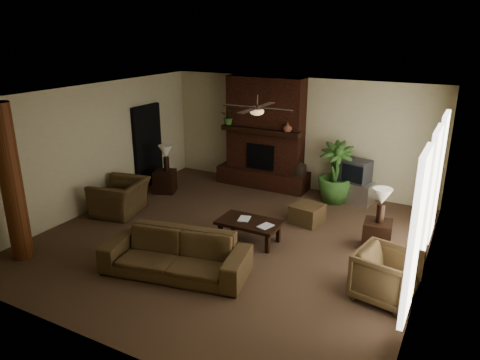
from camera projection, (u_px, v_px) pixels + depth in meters
The scene contains 23 objects.
room_shell at pixel (230, 171), 8.38m from camera, with size 7.00×7.00×7.00m.
fireplace at pixel (264, 142), 11.50m from camera, with size 2.40×0.70×2.80m.
windows at pixel (428, 202), 7.02m from camera, with size 0.08×3.65×2.35m.
log_column at pixel (11, 184), 7.69m from camera, with size 0.36×0.36×2.80m, color brown.
doorway at pixel (148, 146), 11.53m from camera, with size 0.10×1.00×2.10m, color black.
ceiling_fan at pixel (257, 110), 8.08m from camera, with size 1.35×1.35×0.37m.
sofa at pixel (175, 248), 7.45m from camera, with size 2.43×0.71×0.95m, color #503D22.
armchair_left at pixel (120, 192), 9.91m from camera, with size 1.14×0.74×1.00m, color #503D22.
armchair_right at pixel (387, 273), 6.73m from camera, with size 0.85×0.80×0.87m, color #503D22.
coffee_table at pixel (249, 224), 8.59m from camera, with size 1.20×0.70×0.43m.
ottoman at pixel (307, 214), 9.50m from camera, with size 0.60×0.60×0.40m, color #503D22.
tv_stand at pixel (355, 191), 10.65m from camera, with size 0.85×0.50×0.50m, color silver.
tv at pixel (355, 171), 10.49m from camera, with size 0.75×0.66×0.52m.
floor_vase at pixel (299, 175), 11.22m from camera, with size 0.34×0.34×0.77m.
floor_plant at pixel (334, 185), 10.61m from camera, with size 0.81×1.44×0.81m, color #376026.
side_table_left at pixel (165, 181), 11.27m from camera, with size 0.50×0.50×0.55m, color black.
lamp_left at pixel (166, 153), 11.06m from camera, with size 0.44×0.44×0.65m.
side_table_right at pixel (377, 235), 8.34m from camera, with size 0.50×0.50×0.55m, color black.
lamp_right at pixel (382, 199), 8.10m from camera, with size 0.45×0.45×0.65m.
mantel_plant at pixel (229, 118), 11.53m from camera, with size 0.38×0.42×0.33m, color #376026.
mantel_vase at pixel (288, 127), 10.74m from camera, with size 0.22×0.23×0.22m, color brown.
book_a at pixel (239, 212), 8.62m from camera, with size 0.22×0.03×0.29m, color #999999.
book_b at pixel (261, 218), 8.35m from camera, with size 0.21×0.02×0.29m, color #999999.
Camera 1 is at (3.94, -6.95, 3.93)m, focal length 33.61 mm.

